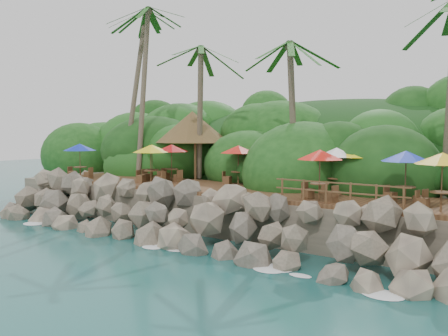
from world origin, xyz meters
The scene contains 12 objects.
ground centered at (0.00, 0.00, 0.00)m, with size 140.00×140.00×0.00m, color #19514F.
land_base centered at (0.00, 16.00, 1.05)m, with size 32.00×25.20×2.10m, color gray.
jungle_hill centered at (0.00, 23.50, 0.00)m, with size 44.80×28.00×15.40m, color #143811.
seawall centered at (0.00, 2.00, 1.15)m, with size 29.00×4.00×2.30m, color gray, non-canonical shape.
terrace centered at (0.00, 6.00, 2.20)m, with size 26.00×5.00×0.20m, color brown.
jungle_foliage centered at (0.00, 15.00, 0.00)m, with size 44.00×16.00×12.00m, color #143811, non-canonical shape.
foam_line centered at (0.00, 0.30, 0.03)m, with size 25.20×0.80×0.06m.
palms centered at (0.56, 8.66, 12.34)m, with size 29.08×7.06×13.62m.
palapa centered at (-5.60, 9.94, 5.79)m, with size 5.31×5.31×4.60m.
dining_clusters centered at (1.62, 5.83, 4.25)m, with size 24.86×5.33×2.35m.
railing centered at (7.82, 3.65, 2.91)m, with size 6.10×0.10×1.00m.
waiter centered at (3.98, 6.53, 3.19)m, with size 0.65×0.42×1.77m, color white.
Camera 1 is at (15.74, -15.67, 5.47)m, focal length 37.92 mm.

